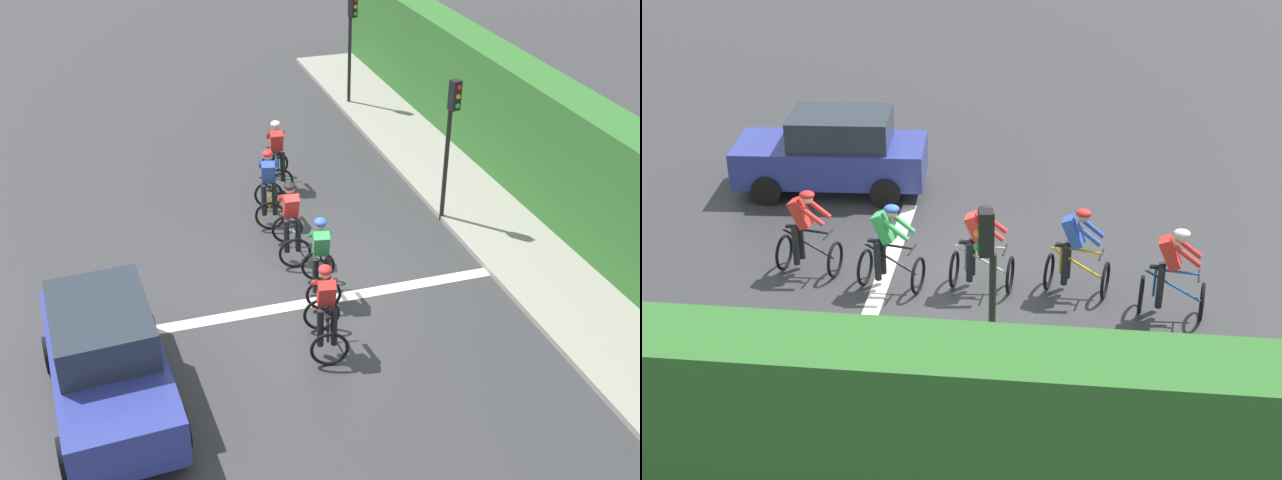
% 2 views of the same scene
% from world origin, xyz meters
% --- Properties ---
extents(ground_plane, '(80.00, 80.00, 0.00)m').
position_xyz_m(ground_plane, '(0.00, 0.00, 0.00)').
color(ground_plane, '#333335').
extents(sidewalk_kerb, '(2.80, 23.07, 0.12)m').
position_xyz_m(sidewalk_kerb, '(4.86, 2.00, 0.06)').
color(sidewalk_kerb, gray).
rests_on(sidewalk_kerb, ground).
extents(hedge_wall, '(1.10, 23.07, 2.92)m').
position_xyz_m(hedge_wall, '(6.06, 2.00, 1.46)').
color(hedge_wall, '#2D6628').
rests_on(hedge_wall, ground).
extents(road_marking_stop_line, '(7.00, 0.30, 0.01)m').
position_xyz_m(road_marking_stop_line, '(0.00, -0.83, 0.00)').
color(road_marking_stop_line, silver).
rests_on(road_marking_stop_line, ground).
extents(cyclist_lead, '(0.83, 1.17, 1.66)m').
position_xyz_m(cyclist_lead, '(0.38, 4.27, 0.80)').
color(cyclist_lead, black).
rests_on(cyclist_lead, ground).
extents(cyclist_second, '(0.89, 1.20, 1.66)m').
position_xyz_m(cyclist_second, '(-0.22, 2.66, 0.80)').
color(cyclist_second, black).
rests_on(cyclist_second, ground).
extents(cyclist_mid, '(0.79, 1.15, 1.66)m').
position_xyz_m(cyclist_mid, '(-0.18, 0.97, 0.80)').
color(cyclist_mid, black).
rests_on(cyclist_mid, ground).
extents(cyclist_fourth, '(0.88, 1.19, 1.66)m').
position_xyz_m(cyclist_fourth, '(-0.03, -0.65, 0.80)').
color(cyclist_fourth, black).
rests_on(cyclist_fourth, ground).
extents(cyclist_trailing, '(0.85, 1.18, 1.66)m').
position_xyz_m(cyclist_trailing, '(-0.44, -2.26, 0.80)').
color(cyclist_trailing, black).
rests_on(cyclist_trailing, ground).
extents(car_navy, '(2.08, 4.20, 1.76)m').
position_xyz_m(car_navy, '(-4.16, -2.60, 0.87)').
color(car_navy, navy).
rests_on(car_navy, ground).
extents(traffic_light_near_crossing, '(0.24, 0.31, 3.34)m').
position_xyz_m(traffic_light_near_crossing, '(3.51, 1.41, 2.22)').
color(traffic_light_near_crossing, black).
rests_on(traffic_light_near_crossing, ground).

